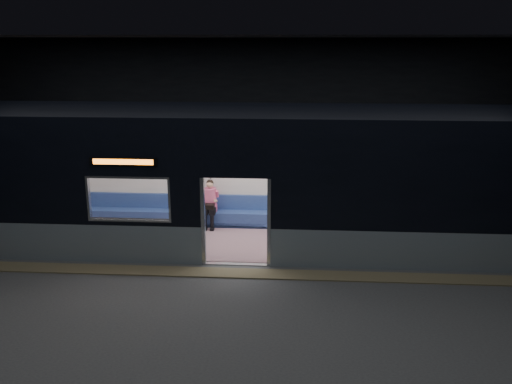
# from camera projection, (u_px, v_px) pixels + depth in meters

# --- Properties ---
(station_floor) EXTENTS (24.00, 14.00, 0.01)m
(station_floor) POSITION_uv_depth(u_px,v_px,m) (231.00, 285.00, 11.36)
(station_floor) COLOR #47494C
(station_floor) RESTS_ON ground
(station_envelope) EXTENTS (24.00, 14.00, 5.00)m
(station_envelope) POSITION_uv_depth(u_px,v_px,m) (229.00, 110.00, 10.35)
(station_envelope) COLOR black
(station_envelope) RESTS_ON station_floor
(tactile_strip) EXTENTS (22.80, 0.50, 0.03)m
(tactile_strip) POSITION_uv_depth(u_px,v_px,m) (234.00, 273.00, 11.88)
(tactile_strip) COLOR #8C7F59
(tactile_strip) RESTS_ON station_floor
(metro_car) EXTENTS (18.00, 3.04, 3.35)m
(metro_car) POSITION_uv_depth(u_px,v_px,m) (242.00, 171.00, 13.29)
(metro_car) COLOR #8692A0
(metro_car) RESTS_ON station_floor
(passenger) EXTENTS (0.39, 0.64, 1.28)m
(passenger) POSITION_uv_depth(u_px,v_px,m) (210.00, 200.00, 14.61)
(passenger) COLOR black
(passenger) RESTS_ON metro_car
(handbag) EXTENTS (0.27, 0.24, 0.12)m
(handbag) POSITION_uv_depth(u_px,v_px,m) (210.00, 206.00, 14.45)
(handbag) COLOR black
(handbag) RESTS_ON passenger
(transit_map) EXTENTS (1.12, 0.03, 0.73)m
(transit_map) POSITION_uv_depth(u_px,v_px,m) (424.00, 174.00, 14.33)
(transit_map) COLOR white
(transit_map) RESTS_ON metro_car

